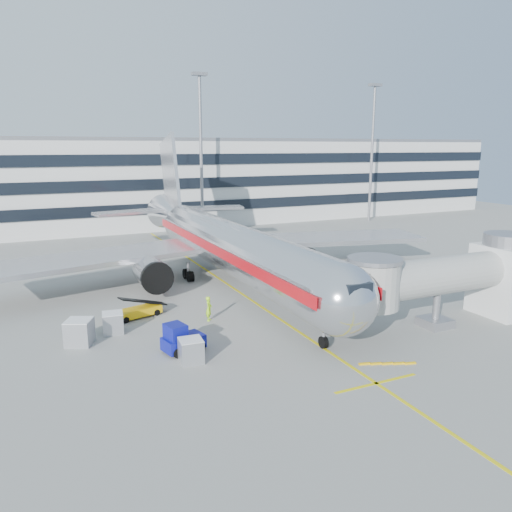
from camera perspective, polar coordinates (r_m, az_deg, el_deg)
name	(u,v)px	position (r m, az deg, el deg)	size (l,w,h in m)	color
ground	(273,315)	(43.12, 1.97, -6.72)	(180.00, 180.00, 0.00)	gray
lead_in_line	(230,286)	(51.82, -3.02, -3.41)	(0.25, 70.00, 0.01)	#DBC70B
stop_bar	(376,383)	(32.21, 13.58, -13.96)	(6.00, 0.25, 0.01)	#DBC70B
main_jet	(223,243)	(52.41, -3.77, 1.51)	(50.95, 48.70, 16.06)	silver
jet_bridge	(454,278)	(42.94, 21.72, -2.30)	(17.80, 4.50, 7.00)	silver
terminal	(133,181)	(96.28, -13.87, 8.29)	(150.00, 24.25, 15.60)	silver
light_mast_centre	(201,142)	(82.67, -6.33, 12.87)	(2.40, 1.20, 25.45)	gray
light_mast_east	(372,142)	(98.93, 13.16, 12.54)	(2.40, 1.20, 25.45)	gray
belt_loader	(138,311)	(43.45, -13.37, -6.12)	(4.25, 2.49, 1.99)	#ECB209
baggage_tug	(181,339)	(35.75, -8.56, -9.40)	(3.14, 2.36, 2.13)	navy
cargo_container_left	(113,323)	(40.35, -16.04, -7.35)	(1.71, 1.71, 1.62)	#A6A8AD
cargo_container_right	(79,332)	(38.79, -19.54, -8.20)	(2.34, 2.34, 1.88)	#A6A8AD
cargo_container_front	(191,351)	(34.12, -7.44, -10.67)	(1.62, 1.62, 1.61)	#A6A8AD
ramp_worker	(209,309)	(41.58, -5.41, -6.00)	(0.75, 0.49, 2.05)	#B1FF1A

